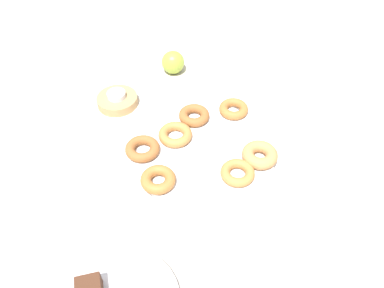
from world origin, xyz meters
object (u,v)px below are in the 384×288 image
Objects in this scene: donut_0 at (238,173)px; donut_5 at (175,135)px; donut_6 at (234,109)px; donut_2 at (143,149)px; candle_holder at (117,101)px; donut_plate at (203,151)px; donut_3 at (194,115)px; donut_4 at (158,180)px; donut_1 at (260,155)px; tealight at (116,95)px; apple at (173,62)px.

donut_0 is 0.93× the size of donut_5.
donut_6 is at bearing -27.17° from donut_0.
donut_2 is at bearing 96.78° from donut_5.
candle_holder is at bearing 22.90° from donut_5.
donut_3 reaches higher than donut_plate.
donut_0 reaches higher than donut_plate.
donut_0 is at bearing -163.56° from donut_plate.
donut_6 is at bearing -101.47° from donut_3.
donut_6 is at bearing -63.25° from donut_4.
donut_plate is 4.10× the size of donut_1.
donut_5 is 0.76× the size of candle_holder.
donut_2 is 0.10m from donut_4.
donut_5 is at bearing 45.27° from donut_1.
donut_6 is (-0.02, -0.10, -0.00)m from donut_3.
donut_plate is at bearing 166.25° from donut_3.
donut_0 is at bearing -178.35° from donut_3.
donut_4 is 0.30m from donut_6.
donut_5 is 1.68× the size of tealight.
donut_1 is (-0.09, -0.10, 0.02)m from donut_plate.
donut_2 is 0.09m from donut_5.
donut_1 is at bearing -72.68° from donut_0.
tealight reaches higher than donut_0.
donut_plate is 0.16m from donut_6.
donut_1 is 1.07× the size of donut_4.
donut_2 is at bearing -0.72° from donut_4.
tealight is at bearing -1.09° from donut_2.
tealight is 0.73× the size of apple.
donut_1 is 0.21m from donut_3.
donut_3 is at bearing 78.53° from donut_6.
donut_4 is 1.59× the size of tealight.
donut_2 is (0.05, 0.14, 0.02)m from donut_plate.
donut_2 is 1.04× the size of donut_3.
donut_3 is 1.04× the size of donut_6.
apple reaches higher than donut_5.
donut_0 is 1.14× the size of apple.
donut_plate is at bearing 50.44° from donut_1.
donut_6 is (0.08, -0.13, 0.02)m from donut_plate.
donut_plate is at bearing -153.61° from candle_holder.
donut_4 is (-0.05, 0.14, 0.02)m from donut_plate.
donut_plate is at bearing 16.44° from donut_0.
donut_5 is at bearing -157.10° from candle_holder.
donut_plate is at bearing -153.61° from tealight.
donut_6 is (0.13, -0.27, -0.00)m from donut_4.
donut_2 is 0.21m from tealight.
donut_1 reaches higher than donut_plate.
donut_6 is (0.03, -0.27, -0.00)m from donut_2.
donut_1 reaches higher than donut_2.
donut_5 is at bearing 36.27° from donut_plate.
donut_plate is at bearing 168.78° from apple.
apple is at bearing -70.04° from tealight.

